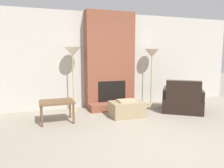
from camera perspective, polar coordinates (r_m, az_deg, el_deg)
The scene contains 8 objects.
ground_plane at distance 3.72m, azimuth 14.71°, elevation -15.69°, with size 24.00×24.00×0.00m, color gray.
wall_back at distance 6.24m, azimuth -1.18°, elevation 6.27°, with size 8.33×0.06×2.60m, color #BCB7AD.
fireplace at distance 6.02m, azimuth -0.47°, elevation 5.33°, with size 1.35×0.75×2.60m.
ottoman at distance 5.20m, azimuth 3.83°, elevation -6.48°, with size 0.76×0.53×0.41m.
armchair at distance 5.92m, azimuth 17.91°, elevation -4.37°, with size 1.36×1.36×0.84m.
side_table at distance 4.87m, azimuth -14.27°, elevation -5.01°, with size 0.72×0.55×0.47m.
floor_lamp_left at distance 5.62m, azimuth -10.26°, elevation 7.77°, with size 0.40×0.40×1.64m.
floor_lamp_right at distance 6.39m, azimuth 10.37°, elevation 7.49°, with size 0.40×0.40×1.61m.
Camera 1 is at (-1.96, -2.81, 1.47)m, focal length 35.00 mm.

